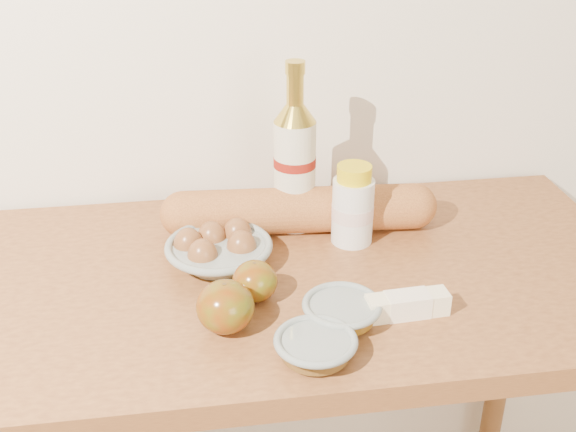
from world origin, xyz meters
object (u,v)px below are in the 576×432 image
Objects in this scene: cream_bottle at (353,207)px; egg_bowl at (218,250)px; table at (285,332)px; bourbon_bottle at (295,163)px; baguette at (300,210)px.

egg_bowl is at bearing 175.52° from cream_bottle.
table is 5.37× the size of egg_bowl.
bourbon_bottle is at bearing 37.98° from egg_bowl.
baguette reaches higher than egg_bowl.
bourbon_bottle is 0.61× the size of baguette.
cream_bottle reaches higher than egg_bowl.
egg_bowl is at bearing 157.35° from table.
cream_bottle is 0.65× the size of egg_bowl.
egg_bowl is (-0.11, 0.04, 0.15)m from table.
cream_bottle reaches higher than baguette.
baguette is at bearing -57.06° from bourbon_bottle.
cream_bottle is 0.29× the size of baguette.
table is 0.25m from cream_bottle.
egg_bowl is 0.18m from baguette.
table is 0.30m from bourbon_bottle.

